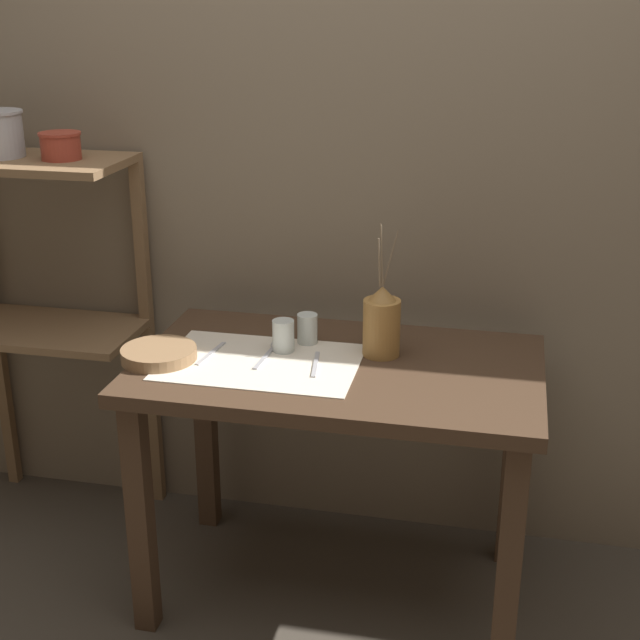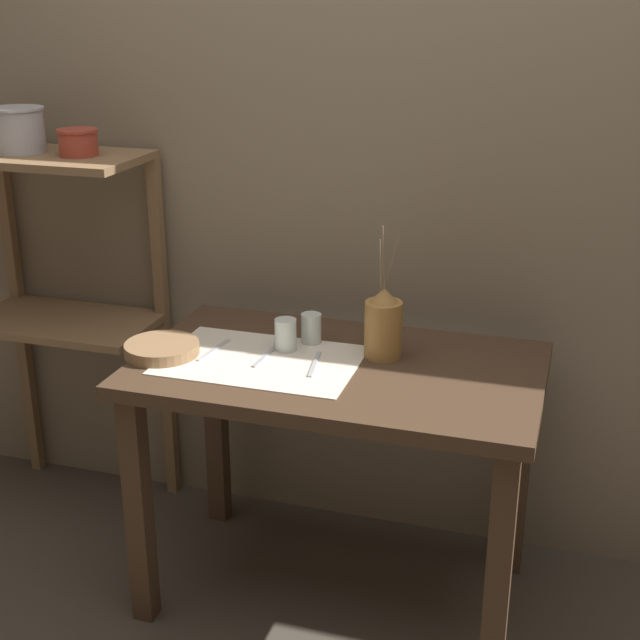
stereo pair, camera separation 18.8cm
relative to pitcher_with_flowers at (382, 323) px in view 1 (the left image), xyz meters
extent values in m
plane|color=#473F35|center=(-0.10, -0.08, -0.83)|extent=(12.00, 12.00, 0.00)
cube|color=#7A6B56|center=(-0.10, 0.36, 0.37)|extent=(7.00, 0.06, 2.40)
cube|color=#422D1E|center=(-0.10, -0.08, -0.11)|extent=(1.10, 0.66, 0.04)
cube|color=#422D1E|center=(-0.59, -0.35, -0.48)|extent=(0.06, 0.06, 0.70)
cube|color=#422D1E|center=(0.38, -0.35, -0.48)|extent=(0.06, 0.06, 0.70)
cube|color=#422D1E|center=(-0.59, 0.19, -0.48)|extent=(0.06, 0.06, 0.70)
cube|color=#422D1E|center=(0.38, 0.19, -0.48)|extent=(0.06, 0.06, 0.70)
cube|color=brown|center=(-1.10, 0.14, 0.38)|extent=(0.60, 0.34, 0.02)
cube|color=brown|center=(-1.10, 0.14, -0.16)|extent=(0.60, 0.34, 0.02)
cube|color=brown|center=(-0.82, 0.29, -0.22)|extent=(0.04, 0.04, 1.22)
cube|color=beige|center=(-0.31, -0.12, -0.09)|extent=(0.53, 0.36, 0.00)
cylinder|color=olive|center=(0.00, 0.00, -0.01)|extent=(0.10, 0.10, 0.16)
cone|color=olive|center=(0.00, 0.00, 0.09)|extent=(0.08, 0.08, 0.04)
cylinder|color=#847056|center=(-0.01, 0.00, 0.19)|extent=(0.01, 0.01, 0.17)
cylinder|color=#847056|center=(-0.01, -0.01, 0.18)|extent=(0.01, 0.01, 0.14)
cylinder|color=#847056|center=(0.02, 0.01, 0.18)|extent=(0.04, 0.01, 0.15)
cylinder|color=#847056|center=(0.00, 0.00, 0.19)|extent=(0.02, 0.02, 0.17)
cylinder|color=#8E6B47|center=(-0.59, -0.17, -0.08)|extent=(0.21, 0.21, 0.04)
cylinder|color=silver|center=(-0.27, -0.04, -0.05)|extent=(0.06, 0.06, 0.09)
cylinder|color=silver|center=(-0.22, 0.04, -0.05)|extent=(0.06, 0.06, 0.09)
cube|color=#A8A8AD|center=(-0.46, -0.10, -0.09)|extent=(0.04, 0.17, 0.00)
cube|color=#A8A8AD|center=(-0.31, -0.10, -0.09)|extent=(0.02, 0.17, 0.00)
sphere|color=#A8A8AD|center=(-0.30, -0.01, -0.09)|extent=(0.02, 0.02, 0.02)
cube|color=#A8A8AD|center=(-0.16, -0.12, -0.09)|extent=(0.04, 0.17, 0.00)
cylinder|color=#9E3828|center=(-0.98, 0.14, 0.43)|extent=(0.12, 0.12, 0.08)
cylinder|color=#9E3828|center=(-0.98, 0.14, 0.46)|extent=(0.12, 0.12, 0.01)
camera|label=1|loc=(0.32, -2.26, 0.86)|focal=50.00mm
camera|label=2|loc=(0.50, -2.22, 0.86)|focal=50.00mm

